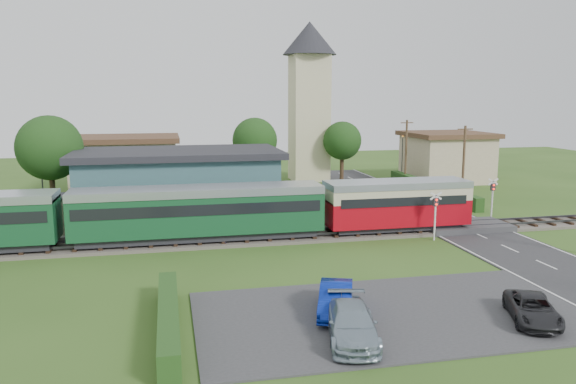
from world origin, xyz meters
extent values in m
plane|color=#2D4C19|center=(0.00, 0.00, 0.00)|extent=(120.00, 120.00, 0.00)
cube|color=#4C443D|center=(0.00, 2.00, 0.10)|extent=(76.00, 3.20, 0.20)
cube|color=#3F3F47|center=(0.00, 1.28, 0.42)|extent=(76.00, 0.08, 0.15)
cube|color=#3F3F47|center=(0.00, 2.72, 0.42)|extent=(76.00, 0.08, 0.15)
cube|color=#28282B|center=(10.00, 0.00, 0.03)|extent=(6.00, 70.00, 0.05)
cube|color=#333335|center=(-1.50, -12.00, 0.04)|extent=(17.00, 9.00, 0.08)
cube|color=#333335|center=(10.00, 2.00, 0.23)|extent=(6.20, 3.40, 0.45)
cube|color=gray|center=(-10.00, 5.20, 0.23)|extent=(30.00, 3.00, 0.45)
cube|color=beige|center=(-18.00, 5.20, 1.65)|extent=(2.00, 2.00, 2.40)
cube|color=#232328|center=(-18.00, 5.20, 2.93)|extent=(2.30, 2.30, 0.15)
cube|color=#386468|center=(-10.00, 11.00, 2.40)|extent=(15.00, 8.00, 4.80)
cube|color=#232328|center=(-10.00, 11.00, 5.05)|extent=(16.00, 9.00, 0.50)
cube|color=#232328|center=(-10.00, 7.06, 1.10)|extent=(1.20, 0.12, 2.20)
cube|color=black|center=(-15.00, 7.06, 2.40)|extent=(1.00, 0.12, 1.20)
cube|color=black|center=(-13.00, 7.06, 2.40)|extent=(1.00, 0.12, 1.20)
cube|color=black|center=(-7.00, 7.06, 2.40)|extent=(1.00, 0.12, 1.20)
cube|color=black|center=(-5.00, 7.06, 2.40)|extent=(1.00, 0.12, 1.20)
cube|color=#232328|center=(4.68, 2.00, 0.59)|extent=(9.00, 2.20, 0.50)
cube|color=#A10511|center=(4.68, 2.00, 1.59)|extent=(10.00, 2.80, 1.80)
cube|color=#C2BA94|center=(4.68, 2.00, 2.84)|extent=(10.00, 2.82, 0.90)
cube|color=black|center=(4.68, 2.00, 2.49)|extent=(9.00, 2.88, 0.60)
cube|color=#A8B0BA|center=(4.68, 2.00, 3.49)|extent=(10.00, 2.90, 0.45)
cube|color=#232328|center=(-8.92, 2.00, 0.59)|extent=(15.20, 2.20, 0.50)
cube|color=#124524|center=(-8.92, 2.00, 2.09)|extent=(16.00, 2.80, 2.60)
cube|color=black|center=(-8.92, 2.00, 2.49)|extent=(15.40, 2.86, 0.70)
cube|color=#A8B0BA|center=(-8.92, 2.00, 3.49)|extent=(16.00, 2.90, 0.50)
cube|color=beige|center=(5.00, 28.00, 7.00)|extent=(4.00, 4.00, 14.00)
cone|color=#232328|center=(5.00, 28.00, 15.80)|extent=(6.00, 6.00, 3.60)
cube|color=tan|center=(-15.00, 25.00, 2.50)|extent=(10.00, 8.00, 5.00)
cube|color=#472D1E|center=(-15.00, 25.00, 5.25)|extent=(10.80, 8.80, 0.50)
cube|color=tan|center=(20.00, 24.00, 2.50)|extent=(8.00, 8.00, 5.00)
cube|color=#472D1E|center=(20.00, 24.00, 5.25)|extent=(8.80, 8.80, 0.50)
cube|color=#193814|center=(-11.00, -12.00, 0.60)|extent=(0.80, 9.00, 1.20)
cube|color=#193814|center=(14.20, 16.00, 0.60)|extent=(0.80, 18.00, 1.20)
cube|color=#193814|center=(-10.00, 15.50, 0.65)|extent=(22.00, 0.80, 1.30)
cylinder|color=#332316|center=(-20.00, 14.00, 2.06)|extent=(0.44, 0.44, 4.12)
sphere|color=#143311|center=(-20.00, 14.00, 5.40)|extent=(5.20, 5.20, 5.20)
cylinder|color=#332316|center=(-2.00, 23.00, 1.93)|extent=(0.44, 0.44, 3.85)
sphere|color=#143311|center=(-2.00, 23.00, 5.04)|extent=(4.60, 4.60, 4.60)
cylinder|color=#332316|center=(8.00, 25.00, 1.79)|extent=(0.44, 0.44, 3.58)
sphere|color=#143311|center=(8.00, 25.00, 4.68)|extent=(4.20, 4.20, 4.20)
cylinder|color=#473321|center=(14.20, 10.00, 3.50)|extent=(0.22, 0.22, 7.00)
cube|color=#473321|center=(14.20, 10.00, 6.70)|extent=(1.40, 0.10, 0.10)
cylinder|color=#473321|center=(14.20, 22.00, 3.50)|extent=(0.22, 0.22, 7.00)
cube|color=#473321|center=(14.20, 22.00, 6.70)|extent=(1.40, 0.10, 0.10)
cylinder|color=silver|center=(6.40, -0.40, 1.50)|extent=(0.12, 0.12, 3.00)
cube|color=#232328|center=(6.40, -0.40, 2.60)|extent=(0.35, 0.18, 0.55)
sphere|color=#FF190C|center=(6.40, -0.52, 2.75)|extent=(0.14, 0.14, 0.14)
sphere|color=#FF190C|center=(6.40, -0.52, 2.45)|extent=(0.14, 0.14, 0.14)
cube|color=silver|center=(6.40, -0.40, 3.00)|extent=(0.84, 0.05, 0.55)
cube|color=silver|center=(6.40, -0.40, 3.00)|extent=(0.84, 0.05, 0.55)
cylinder|color=silver|center=(13.60, 4.40, 1.50)|extent=(0.12, 0.12, 3.00)
cube|color=#232328|center=(13.60, 4.40, 2.60)|extent=(0.35, 0.18, 0.55)
sphere|color=#FF190C|center=(13.60, 4.28, 2.75)|extent=(0.14, 0.14, 0.14)
sphere|color=#FF190C|center=(13.60, 4.28, 2.45)|extent=(0.14, 0.14, 0.14)
cube|color=silver|center=(13.60, 4.40, 3.00)|extent=(0.84, 0.05, 0.55)
cube|color=silver|center=(13.60, 4.40, 3.00)|extent=(0.84, 0.05, 0.55)
cylinder|color=#3F3F47|center=(-22.00, 20.00, 2.50)|extent=(0.14, 0.14, 5.00)
sphere|color=orange|center=(-22.00, 20.00, 5.00)|extent=(0.30, 0.30, 0.30)
cylinder|color=#3F3F47|center=(16.00, 27.00, 2.50)|extent=(0.14, 0.14, 5.00)
sphere|color=orange|center=(16.00, 27.00, 5.00)|extent=(0.30, 0.30, 0.30)
imported|color=#1F1E99|center=(10.52, 10.38, 0.70)|extent=(3.86, 1.69, 1.29)
imported|color=navy|center=(-3.82, -11.44, 0.74)|extent=(2.66, 4.26, 1.33)
imported|color=#8799A7|center=(-4.02, -14.19, 0.74)|extent=(2.77, 4.86, 1.33)
imported|color=#232326|center=(4.05, -14.05, 0.62)|extent=(3.08, 4.26, 1.08)
imported|color=gray|center=(-1.43, 5.29, 1.42)|extent=(0.76, 0.56, 1.95)
imported|color=gray|center=(-17.74, 4.77, 1.20)|extent=(0.63, 0.78, 1.50)
camera|label=1|loc=(-10.81, -33.86, 9.47)|focal=35.00mm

